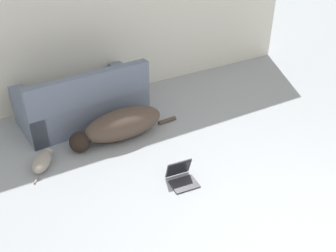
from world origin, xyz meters
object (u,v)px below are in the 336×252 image
(couch, at_px, (83,103))
(cat, at_px, (43,161))
(laptop_open, at_px, (181,175))
(dog, at_px, (120,125))

(couch, xyz_separation_m, cat, (-0.82, -0.84, -0.19))
(laptop_open, bearing_deg, cat, 146.70)
(couch, bearing_deg, dog, 105.43)
(dog, relative_size, laptop_open, 4.63)
(cat, distance_m, laptop_open, 1.68)
(laptop_open, bearing_deg, dog, 106.78)
(couch, height_order, cat, couch)
(cat, bearing_deg, dog, -52.52)
(dog, xyz_separation_m, cat, (-1.07, -0.12, -0.11))
(cat, xyz_separation_m, laptop_open, (1.30, -1.05, -0.00))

